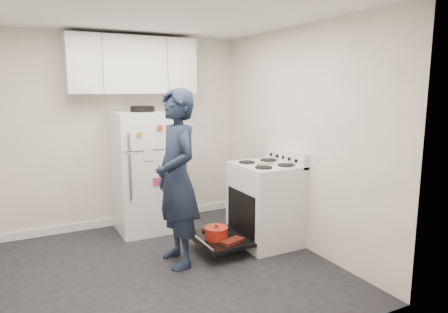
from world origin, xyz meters
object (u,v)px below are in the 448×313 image
electric_range (264,204)px  refrigerator (145,171)px  open_oven_door (219,236)px  person (177,179)px

electric_range → refrigerator: refrigerator is taller
electric_range → open_oven_door: electric_range is taller
open_oven_door → refrigerator: refrigerator is taller
electric_range → person: (-1.11, -0.07, 0.44)m
electric_range → open_oven_door: size_ratio=1.53×
refrigerator → person: bearing=-90.0°
refrigerator → person: size_ratio=0.88×
open_oven_door → refrigerator: size_ratio=0.45×
refrigerator → person: person is taller
electric_range → refrigerator: size_ratio=0.69×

